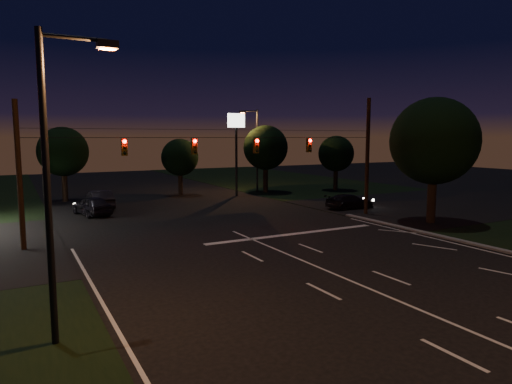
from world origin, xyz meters
TOP-DOWN VIEW (x-y plane):
  - ground at (0.00, 0.00)m, footprint 140.00×140.00m
  - cross_street_right at (20.00, 16.00)m, footprint 20.00×16.00m
  - stop_bar at (3.00, 11.50)m, footprint 12.00×0.50m
  - utility_pole_right at (12.00, 15.00)m, footprint 0.30×0.30m
  - utility_pole_left at (-12.00, 15.00)m, footprint 0.28×0.28m
  - signal_span at (-0.00, 14.96)m, footprint 24.00×0.40m
  - pole_sign_right at (8.00, 30.00)m, footprint 1.80×0.30m
  - street_light_left at (-11.24, 2.00)m, footprint 2.20×0.35m
  - street_light_right_far at (11.24, 32.00)m, footprint 2.20×0.35m
  - tree_right_near at (13.53, 10.17)m, footprint 6.00×6.00m
  - tree_far_b at (-7.98, 34.13)m, footprint 4.60×4.60m
  - tree_far_c at (3.02, 33.10)m, footprint 3.80×3.80m
  - tree_far_d at (12.02, 31.13)m, footprint 4.80×4.80m
  - tree_far_e at (20.02, 29.11)m, footprint 4.00×4.00m
  - car_oncoming_a at (-6.99, 24.74)m, footprint 2.74×4.70m
  - car_oncoming_b at (-5.94, 27.75)m, footprint 1.78×4.82m
  - car_cross at (12.66, 17.73)m, footprint 4.38×1.93m

SIDE VIEW (x-z plane):
  - ground at x=0.00m, z-range 0.00..0.00m
  - cross_street_right at x=20.00m, z-range -0.01..0.01m
  - utility_pole_right at x=12.00m, z-range -4.50..4.50m
  - utility_pole_left at x=-12.00m, z-range -4.00..4.00m
  - stop_bar at x=3.00m, z-range 0.00..0.01m
  - car_cross at x=12.66m, z-range 0.00..1.25m
  - car_oncoming_a at x=-6.99m, z-range 0.00..1.50m
  - car_oncoming_b at x=-5.94m, z-range 0.00..1.58m
  - tree_far_c at x=3.02m, z-range 0.97..6.83m
  - tree_far_e at x=20.02m, z-range 1.03..7.20m
  - tree_far_b at x=-7.98m, z-range 1.12..8.10m
  - tree_far_d at x=12.02m, z-range 1.18..8.47m
  - street_light_left at x=-11.24m, z-range 0.74..9.74m
  - street_light_right_far at x=11.24m, z-range 0.74..9.74m
  - signal_span at x=0.00m, z-range 4.72..6.28m
  - tree_right_near at x=13.53m, z-range 1.30..10.06m
  - pole_sign_right at x=8.00m, z-range 2.04..10.44m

